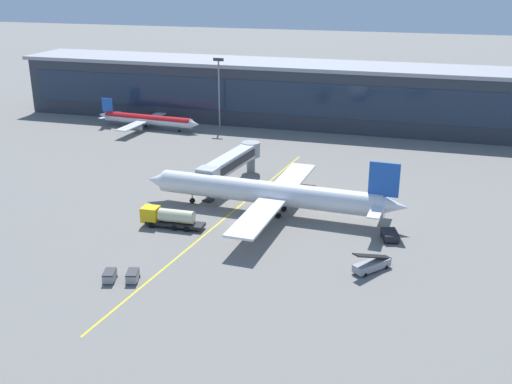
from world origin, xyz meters
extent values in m
plane|color=slate|center=(0.00, 0.00, 0.00)|extent=(700.00, 700.00, 0.00)
cube|color=yellow|center=(-3.30, 2.00, 0.00)|extent=(8.86, 79.57, 0.01)
cube|color=#2D333D|center=(0.06, 74.35, 7.83)|extent=(173.25, 19.12, 15.66)
cube|color=#1E2D42|center=(0.06, 64.73, 8.61)|extent=(168.05, 0.16, 8.77)
cube|color=#99999E|center=(0.06, 74.35, 16.16)|extent=(176.71, 19.50, 1.00)
cylinder|color=white|center=(3.19, 6.06, 3.71)|extent=(40.97, 5.72, 3.84)
cylinder|color=silver|center=(3.19, 6.06, 4.06)|extent=(40.14, 5.53, 3.68)
cone|color=white|center=(-18.55, 7.07, 3.71)|extent=(4.00, 3.82, 3.65)
cone|color=white|center=(25.12, 5.05, 4.10)|extent=(4.75, 3.47, 3.26)
cube|color=#1E51B2|center=(23.08, 5.14, 8.51)|extent=(5.00, 0.59, 5.76)
cube|color=white|center=(22.41, 1.33, 4.29)|extent=(2.28, 6.23, 0.24)
cube|color=white|center=(22.76, 9.00, 4.29)|extent=(2.28, 6.23, 0.24)
cube|color=white|center=(4.20, -4.49, 3.42)|extent=(5.59, 17.35, 0.40)
cube|color=white|center=(5.17, 16.48, 3.42)|extent=(5.59, 17.35, 0.40)
cylinder|color=#939399|center=(3.35, -1.36, 2.07)|extent=(3.05, 2.24, 2.11)
cylinder|color=#939399|center=(4.03, 13.44, 2.07)|extent=(3.05, 2.24, 2.11)
cylinder|color=black|center=(-11.50, 6.74, 0.50)|extent=(1.02, 0.45, 1.00)
cylinder|color=slate|center=(-11.50, 6.74, 1.40)|extent=(0.20, 0.20, 1.79)
cylinder|color=black|center=(5.56, 4.23, 0.50)|extent=(1.02, 0.45, 1.00)
cylinder|color=slate|center=(5.56, 4.23, 1.40)|extent=(0.20, 0.20, 1.79)
cylinder|color=black|center=(5.72, 7.68, 0.50)|extent=(1.02, 0.45, 1.00)
cylinder|color=slate|center=(5.72, 7.68, 1.40)|extent=(0.20, 0.20, 1.79)
cube|color=#B2B7BC|center=(-7.78, 18.13, 5.01)|extent=(5.51, 19.37, 2.80)
cube|color=#232328|center=(-7.73, 18.12, 5.01)|extent=(5.22, 16.35, 1.54)
cube|color=#9EA3A8|center=(-9.05, 8.64, 5.01)|extent=(3.99, 3.65, 2.94)
cylinder|color=#4C4C51|center=(-9.05, 8.64, 1.81)|extent=(0.70, 0.70, 3.61)
cube|color=#262628|center=(-9.05, 8.64, 0.15)|extent=(2.02, 2.02, 0.30)
cylinder|color=gray|center=(-6.51, 27.61, 5.01)|extent=(3.90, 3.90, 3.08)
cylinder|color=gray|center=(-6.51, 27.61, 1.81)|extent=(1.80, 1.80, 3.61)
cube|color=#232326|center=(-9.94, -4.61, 0.75)|extent=(10.07, 2.78, 0.50)
cube|color=yellow|center=(-14.34, -4.74, 2.00)|extent=(2.87, 2.58, 2.50)
cube|color=black|center=(-15.60, -4.77, 2.50)|extent=(0.22, 2.30, 1.12)
cylinder|color=beige|center=(-9.66, -4.60, 2.10)|extent=(6.06, 2.37, 2.20)
cylinder|color=black|center=(-13.75, -5.91, 0.50)|extent=(1.01, 0.38, 1.00)
cylinder|color=black|center=(-13.81, -3.53, 0.50)|extent=(1.01, 0.38, 1.00)
cylinder|color=black|center=(-9.61, -5.79, 0.50)|extent=(1.01, 0.38, 1.00)
cylinder|color=black|center=(-9.67, -3.42, 0.50)|extent=(1.01, 0.38, 1.00)
cylinder|color=black|center=(-7.51, -5.73, 0.50)|extent=(1.01, 0.38, 1.00)
cylinder|color=black|center=(-7.58, -3.36, 0.50)|extent=(1.01, 0.38, 1.00)
cube|color=gray|center=(23.36, -11.00, 0.85)|extent=(5.23, 5.87, 1.10)
cube|color=black|center=(23.36, -11.00, 2.30)|extent=(5.34, 6.22, 2.38)
cylinder|color=black|center=(24.01, -8.82, 0.30)|extent=(0.57, 0.62, 0.60)
cylinder|color=black|center=(25.34, -9.89, 0.30)|extent=(0.57, 0.62, 0.60)
cylinder|color=black|center=(21.39, -12.10, 0.30)|extent=(0.57, 0.62, 0.60)
cylinder|color=black|center=(22.72, -13.17, 0.30)|extent=(0.57, 0.62, 0.60)
cube|color=black|center=(24.96, 0.58, 0.85)|extent=(3.29, 4.30, 1.10)
cube|color=black|center=(25.23, -0.33, 1.04)|extent=(2.36, 1.87, 0.33)
cylinder|color=black|center=(26.33, -0.40, 0.30)|extent=(0.41, 0.65, 0.60)
cylinder|color=black|center=(24.35, -0.99, 0.30)|extent=(0.41, 0.65, 0.60)
cylinder|color=black|center=(25.57, 2.15, 0.30)|extent=(0.41, 0.65, 0.60)
cylinder|color=black|center=(23.59, 1.56, 0.30)|extent=(0.41, 0.65, 0.60)
cube|color=gray|center=(-11.15, -24.46, 0.73)|extent=(2.17, 2.92, 1.10)
cube|color=#333338|center=(-11.15, -24.46, 1.43)|extent=(2.21, 2.97, 0.10)
cylinder|color=black|center=(-12.16, -23.67, 0.18)|extent=(0.22, 0.38, 0.36)
cylinder|color=black|center=(-10.72, -23.26, 0.18)|extent=(0.22, 0.38, 0.36)
cylinder|color=black|center=(-11.58, -25.67, 0.18)|extent=(0.22, 0.38, 0.36)
cylinder|color=black|center=(-10.14, -25.25, 0.18)|extent=(0.22, 0.38, 0.36)
cube|color=gray|center=(-8.08, -23.57, 0.73)|extent=(2.17, 2.92, 1.10)
cube|color=#333338|center=(-8.08, -23.57, 1.43)|extent=(2.21, 2.97, 0.10)
cylinder|color=black|center=(-9.09, -22.78, 0.18)|extent=(0.22, 0.38, 0.36)
cylinder|color=black|center=(-7.65, -22.36, 0.18)|extent=(0.22, 0.38, 0.36)
cylinder|color=black|center=(-8.51, -24.78, 0.18)|extent=(0.22, 0.38, 0.36)
cylinder|color=black|center=(-7.07, -24.36, 0.18)|extent=(0.22, 0.38, 0.36)
cylinder|color=silver|center=(-44.07, 55.49, 2.48)|extent=(26.19, 4.40, 2.54)
cylinder|color=red|center=(-44.07, 55.49, 2.71)|extent=(25.67, 4.26, 2.44)
cone|color=silver|center=(-30.18, 54.49, 2.48)|extent=(2.70, 2.59, 2.41)
cone|color=silver|center=(-58.08, 56.50, 2.74)|extent=(3.19, 2.37, 2.16)
cube|color=#1E51B2|center=(-56.57, 56.39, 5.66)|extent=(3.31, 0.47, 3.81)
cube|color=silver|center=(-55.89, 58.89, 2.87)|extent=(1.59, 4.14, 0.16)
cube|color=silver|center=(-56.26, 53.82, 2.87)|extent=(1.59, 4.14, 0.16)
cube|color=silver|center=(-44.56, 62.29, 2.29)|extent=(3.91, 11.15, 0.26)
cube|color=silver|center=(-45.53, 48.83, 2.29)|extent=(3.91, 11.15, 0.26)
cylinder|color=#939399|center=(-44.05, 60.28, 1.40)|extent=(2.05, 1.53, 1.40)
cylinder|color=#939399|center=(-44.73, 50.75, 1.40)|extent=(2.05, 1.53, 1.40)
cylinder|color=black|center=(-34.70, 54.82, 0.33)|extent=(0.67, 0.31, 0.65)
cylinder|color=slate|center=(-34.70, 54.82, 0.93)|extent=(0.13, 0.13, 1.22)
cylinder|color=black|center=(-45.54, 56.74, 0.33)|extent=(0.67, 0.31, 0.65)
cylinder|color=slate|center=(-45.54, 56.74, 0.93)|extent=(0.13, 0.13, 1.22)
cylinder|color=black|center=(-45.71, 54.46, 0.33)|extent=(0.67, 0.31, 0.65)
cylinder|color=slate|center=(-45.71, 54.46, 0.93)|extent=(0.13, 0.13, 1.22)
cylinder|color=gray|center=(-25.99, 62.35, 9.01)|extent=(0.44, 0.44, 18.02)
cube|color=#333338|center=(-25.99, 62.35, 18.42)|extent=(2.80, 0.50, 0.80)
camera|label=1|loc=(29.69, -90.93, 40.71)|focal=42.80mm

